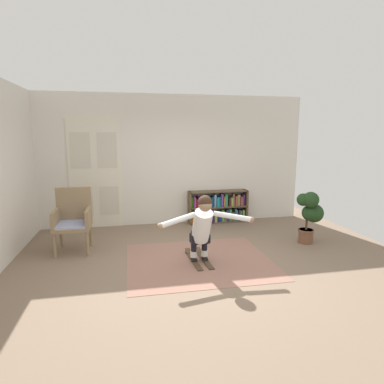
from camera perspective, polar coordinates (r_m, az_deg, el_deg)
name	(u,v)px	position (r m, az deg, el deg)	size (l,w,h in m)	color
ground_plane	(199,265)	(5.17, 1.31, -12.84)	(7.20, 7.20, 0.00)	#7B6552
back_wall	(175,160)	(7.35, -3.10, 5.65)	(6.00, 0.10, 2.90)	silver
double_door	(95,172)	(7.27, -16.83, 3.45)	(1.22, 0.05, 2.45)	silver
rug	(199,261)	(5.33, 1.26, -12.07)	(2.30, 2.00, 0.01)	#926757
bookshelf	(217,208)	(7.51, 4.49, -2.84)	(1.39, 0.30, 0.75)	brown
wicker_chair	(73,218)	(5.99, -20.36, -4.40)	(0.60, 0.60, 1.10)	#8C7454
potted_plant	(310,213)	(6.36, 20.21, -3.51)	(0.53, 0.40, 1.00)	brown
skis_pair	(199,259)	(5.35, 1.17, -11.76)	(0.32, 0.85, 0.07)	#483524
person_skier	(202,224)	(4.96, 1.85, -5.77)	(1.48, 0.62, 1.07)	white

